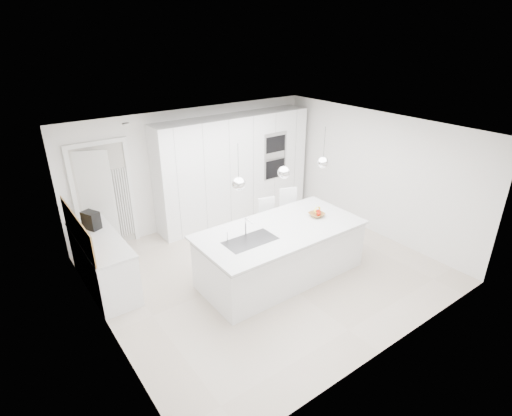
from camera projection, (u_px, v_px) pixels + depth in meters
floor at (266, 269)px, 7.16m from camera, size 5.50×5.50×0.00m
wall_back at (195, 167)px, 8.48m from camera, size 5.50×0.00×5.50m
wall_left at (98, 257)px, 5.16m from camera, size 0.00×5.00×5.00m
ceiling at (268, 132)px, 6.13m from camera, size 5.50×5.50×0.00m
tall_cabinets at (234, 168)px, 8.73m from camera, size 3.60×0.60×2.30m
oven_stack at (275, 156)px, 8.91m from camera, size 0.62×0.04×1.05m
doorway_frame at (104, 199)px, 7.50m from camera, size 1.11×0.08×2.13m
hallway_door at (92, 203)px, 7.34m from camera, size 0.76×0.38×2.00m
radiator at (123, 203)px, 7.74m from camera, size 0.32×0.04×1.40m
left_base_cabinets at (103, 263)px, 6.54m from camera, size 0.60×1.80×0.86m
left_worktop at (99, 239)px, 6.36m from camera, size 0.62×1.82×0.04m
oak_backsplash at (77, 229)px, 6.09m from camera, size 0.02×1.80×0.50m
island_base at (281, 254)px, 6.81m from camera, size 2.80×1.20×0.86m
island_worktop at (280, 229)px, 6.66m from camera, size 2.84×1.40×0.04m
island_sink at (250, 245)px, 6.30m from camera, size 0.84×0.44×0.18m
island_tap at (246, 227)px, 6.38m from camera, size 0.02×0.02×0.30m
pendant_left at (239, 184)px, 5.75m from camera, size 0.20×0.20×0.20m
pendant_mid at (284, 172)px, 6.21m from camera, size 0.20×0.20×0.20m
pendant_right at (323, 163)px, 6.66m from camera, size 0.20×0.20×0.20m
fruit_bowl at (317, 215)px, 7.07m from camera, size 0.28×0.28×0.07m
espresso_machine at (91, 220)px, 6.59m from camera, size 0.28×0.33×0.30m
bar_stool_left at (270, 226)px, 7.56m from camera, size 0.45×0.55×1.06m
bar_stool_right at (292, 217)px, 7.83m from camera, size 0.51×0.61×1.12m
apple_a at (318, 212)px, 7.08m from camera, size 0.09×0.09×0.09m
apple_b at (319, 214)px, 7.01m from camera, size 0.07×0.07×0.07m
apple_c at (317, 212)px, 7.09m from camera, size 0.07×0.07×0.07m
apple_extra_3 at (318, 213)px, 7.02m from camera, size 0.08×0.08×0.08m
banana_bunch at (317, 210)px, 7.04m from camera, size 0.24×0.17×0.22m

